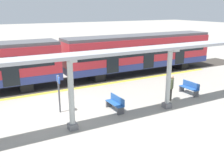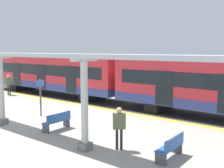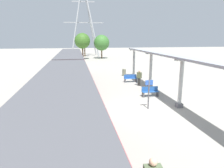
{
  "view_description": "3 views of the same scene",
  "coord_description": "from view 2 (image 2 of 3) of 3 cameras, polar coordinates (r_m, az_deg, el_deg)",
  "views": [
    {
      "loc": [
        13.96,
        -3.6,
        5.79
      ],
      "look_at": [
        0.51,
        3.68,
        1.18
      ],
      "focal_mm": 40.69,
      "sensor_mm": 36.0,
      "label": 1
    },
    {
      "loc": [
        10.39,
        13.3,
        3.9
      ],
      "look_at": [
        -1.76,
        3.73,
        1.95
      ],
      "focal_mm": 43.68,
      "sensor_mm": 36.0,
      "label": 2
    },
    {
      "loc": [
        -4.46,
        -12.85,
        5.06
      ],
      "look_at": [
        -2.03,
        0.51,
        1.89
      ],
      "focal_mm": 32.08,
      "sensor_mm": 36.0,
      "label": 3
    }
  ],
  "objects": [
    {
      "name": "train_near_carriage",
      "position": [
        24.27,
        -12.18,
        2.12
      ],
      "size": [
        2.65,
        14.38,
        3.48
      ],
      "color": "red",
      "rests_on": "ground"
    },
    {
      "name": "trackbed",
      "position": [
        20.73,
        -2.54,
        -3.68
      ],
      "size": [
        3.2,
        43.51,
        0.01
      ],
      "primitive_type": "cube",
      "color": "#38332D",
      "rests_on": "ground"
    },
    {
      "name": "tactile_edge_strip",
      "position": [
        19.42,
        -6.04,
        -4.45
      ],
      "size": [
        0.42,
        31.51,
        0.01
      ],
      "primitive_type": "cube",
      "color": "gold",
      "rests_on": "ground"
    },
    {
      "name": "platform_info_sign",
      "position": [
        16.54,
        -14.76,
        -2.01
      ],
      "size": [
        0.56,
        0.1,
        2.2
      ],
      "color": "#4C4C51",
      "rests_on": "ground"
    },
    {
      "name": "passenger_by_the_benches",
      "position": [
        10.69,
        1.51,
        -8.23
      ],
      "size": [
        0.49,
        0.51,
        1.7
      ],
      "color": "black",
      "rests_on": "ground"
    },
    {
      "name": "bench_near_end",
      "position": [
        13.67,
        -11.36,
        -7.62
      ],
      "size": [
        1.51,
        0.48,
        0.86
      ],
      "color": "#24559B",
      "rests_on": "ground"
    },
    {
      "name": "passenger_waiting_near_edge",
      "position": [
        25.17,
        -20.82,
        0.32
      ],
      "size": [
        0.53,
        0.27,
        1.77
      ],
      "color": "#20242D",
      "rests_on": "ground"
    },
    {
      "name": "bench_mid_platform",
      "position": [
        10.2,
        12.29,
        -12.81
      ],
      "size": [
        1.51,
        0.47,
        0.86
      ],
      "color": "#27549E",
      "rests_on": "ground"
    },
    {
      "name": "ground_plane",
      "position": [
        17.32,
        -13.51,
        -6.04
      ],
      "size": [
        176.0,
        176.0,
        0.0
      ],
      "primitive_type": "plane",
      "color": "#9F9A8F"
    },
    {
      "name": "canopy_pillar_fourth",
      "position": [
        10.54,
        -5.78,
        -4.24
      ],
      "size": [
        1.1,
        0.44,
        3.59
      ],
      "color": "slate",
      "rests_on": "ground"
    },
    {
      "name": "canopy_pillar_third",
      "position": [
        15.26,
        -22.18,
        -1.2
      ],
      "size": [
        1.1,
        0.44,
        3.59
      ],
      "color": "slate",
      "rests_on": "ground"
    }
  ]
}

